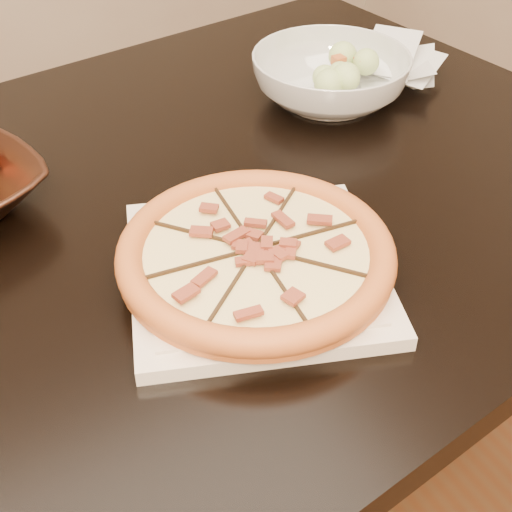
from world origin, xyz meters
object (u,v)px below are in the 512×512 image
object	(u,v)px
plate	(256,270)
salad_bowl	(330,78)
pizza	(256,253)
dining_table	(142,276)

from	to	relation	value
plate	salad_bowl	distance (m)	0.44
plate	pizza	world-z (taller)	pizza
dining_table	salad_bowl	xyz separation A→B (m)	(0.39, 0.14, 0.14)
plate	pizza	xyz separation A→B (m)	(-0.00, 0.00, 0.02)
pizza	salad_bowl	size ratio (longest dim) A/B	1.26
dining_table	salad_bowl	world-z (taller)	salad_bowl
dining_table	pizza	xyz separation A→B (m)	(0.08, -0.17, 0.13)
dining_table	plate	bearing A→B (deg)	-66.47
plate	salad_bowl	xyz separation A→B (m)	(0.31, 0.31, 0.03)
plate	pizza	bearing A→B (deg)	133.50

